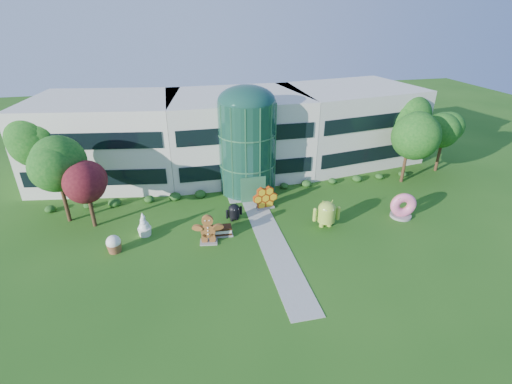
{
  "coord_description": "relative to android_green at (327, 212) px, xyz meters",
  "views": [
    {
      "loc": [
        -7.29,
        -24.68,
        18.41
      ],
      "look_at": [
        -0.38,
        6.0,
        2.6
      ],
      "focal_mm": 26.0,
      "sensor_mm": 36.0,
      "label": 1
    }
  ],
  "objects": [
    {
      "name": "ice_cream_sandwich",
      "position": [
        -9.69,
        0.64,
        -1.06
      ],
      "size": [
        2.07,
        1.12,
        0.9
      ],
      "primitive_type": null,
      "rotation": [
        0.0,
        0.0,
        -0.05
      ],
      "color": "black",
      "rests_on": "ground"
    },
    {
      "name": "ground",
      "position": [
        -5.53,
        -2.68,
        -1.51
      ],
      "size": [
        140.0,
        140.0,
        0.0
      ],
      "primitive_type": "plane",
      "color": "#215114",
      "rests_on": "ground"
    },
    {
      "name": "atrium",
      "position": [
        -5.53,
        9.32,
        3.39
      ],
      "size": [
        6.0,
        6.0,
        9.8
      ],
      "primitive_type": "cylinder",
      "color": "#194738",
      "rests_on": "ground"
    },
    {
      "name": "building",
      "position": [
        -5.53,
        15.32,
        3.14
      ],
      "size": [
        46.0,
        15.0,
        9.3
      ],
      "primitive_type": null,
      "color": "beige",
      "rests_on": "ground"
    },
    {
      "name": "trees_backdrop",
      "position": [
        -5.53,
        10.32,
        2.69
      ],
      "size": [
        52.0,
        8.0,
        8.4
      ],
      "primitive_type": null,
      "color": "#124A13",
      "rests_on": "ground"
    },
    {
      "name": "tree_red",
      "position": [
        -21.03,
        4.82,
        1.49
      ],
      "size": [
        4.0,
        4.0,
        6.0
      ],
      "primitive_type": null,
      "color": "#3F0C14",
      "rests_on": "ground"
    },
    {
      "name": "cupcake",
      "position": [
        -18.73,
        0.12,
        -0.74
      ],
      "size": [
        1.53,
        1.53,
        1.55
      ],
      "primitive_type": null,
      "rotation": [
        0.0,
        0.0,
        -0.21
      ],
      "color": "white",
      "rests_on": "ground"
    },
    {
      "name": "honeycomb",
      "position": [
        -4.66,
        4.68,
        -0.45
      ],
      "size": [
        2.79,
        1.33,
        2.11
      ],
      "primitive_type": null,
      "rotation": [
        0.0,
        0.0,
        0.14
      ],
      "color": "yellow",
      "rests_on": "ground"
    },
    {
      "name": "walkway",
      "position": [
        -5.53,
        -0.68,
        -1.49
      ],
      "size": [
        2.4,
        20.0,
        0.04
      ],
      "primitive_type": "cube",
      "color": "#9E9E93",
      "rests_on": "ground"
    },
    {
      "name": "android_black",
      "position": [
        -8.13,
        2.94,
        -0.5
      ],
      "size": [
        2.05,
        1.66,
        2.02
      ],
      "primitive_type": null,
      "rotation": [
        0.0,
        0.0,
        0.3
      ],
      "color": "black",
      "rests_on": "ground"
    },
    {
      "name": "donut",
      "position": [
        7.84,
        0.03,
        -0.21
      ],
      "size": [
        2.7,
        1.71,
        2.61
      ],
      "primitive_type": null,
      "rotation": [
        0.0,
        0.0,
        -0.21
      ],
      "color": "#D35094",
      "rests_on": "ground"
    },
    {
      "name": "froyo",
      "position": [
        -16.37,
        2.18,
        -0.39
      ],
      "size": [
        1.72,
        1.72,
        2.24
      ],
      "primitive_type": null,
      "rotation": [
        0.0,
        0.0,
        0.41
      ],
      "color": "white",
      "rests_on": "ground"
    },
    {
      "name": "android_green",
      "position": [
        0.0,
        0.0,
        0.0
      ],
      "size": [
        2.82,
        2.02,
        3.02
      ],
      "primitive_type": null,
      "rotation": [
        0.0,
        0.0,
        -0.09
      ],
      "color": "#99BC3C",
      "rests_on": "ground"
    },
    {
      "name": "gingerbread",
      "position": [
        -10.93,
        -0.27,
        -0.14
      ],
      "size": [
        3.11,
        1.56,
        2.75
      ],
      "primitive_type": null,
      "rotation": [
        0.0,
        0.0,
        -0.14
      ],
      "color": "brown",
      "rests_on": "ground"
    }
  ]
}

